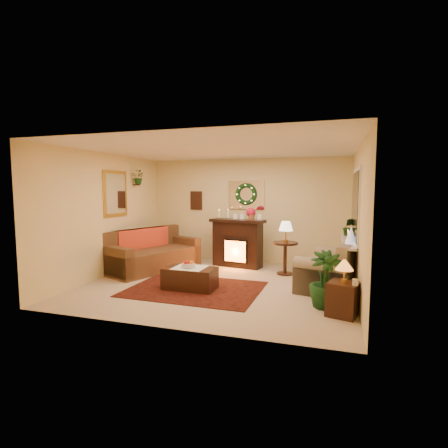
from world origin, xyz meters
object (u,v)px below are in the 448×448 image
(coffee_table, at_px, (190,278))
(fireplace, at_px, (237,244))
(side_table_round, at_px, (285,260))
(end_table_square, at_px, (343,298))
(loveseat, at_px, (330,265))
(sofa, at_px, (153,251))

(coffee_table, bearing_deg, fireplace, 81.85)
(side_table_round, bearing_deg, end_table_square, -63.23)
(fireplace, xyz_separation_m, end_table_square, (2.32, -2.69, -0.28))
(end_table_square, bearing_deg, loveseat, 97.64)
(fireplace, height_order, side_table_round, fireplace)
(fireplace, xyz_separation_m, side_table_round, (1.19, -0.44, -0.22))
(fireplace, relative_size, loveseat, 0.74)
(fireplace, bearing_deg, sofa, -142.05)
(side_table_round, relative_size, coffee_table, 0.74)
(sofa, bearing_deg, fireplace, 49.62)
(side_table_round, bearing_deg, fireplace, 159.59)
(end_table_square, distance_m, coffee_table, 2.74)
(fireplace, distance_m, side_table_round, 1.29)
(loveseat, distance_m, coffee_table, 2.64)
(sofa, xyz_separation_m, fireplace, (1.75, 0.92, 0.12))
(end_table_square, bearing_deg, fireplace, 130.79)
(side_table_round, height_order, end_table_square, side_table_round)
(fireplace, height_order, loveseat, fireplace)
(fireplace, distance_m, end_table_square, 3.57)
(coffee_table, bearing_deg, side_table_round, 48.39)
(sofa, bearing_deg, loveseat, 17.68)
(side_table_round, distance_m, end_table_square, 2.52)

